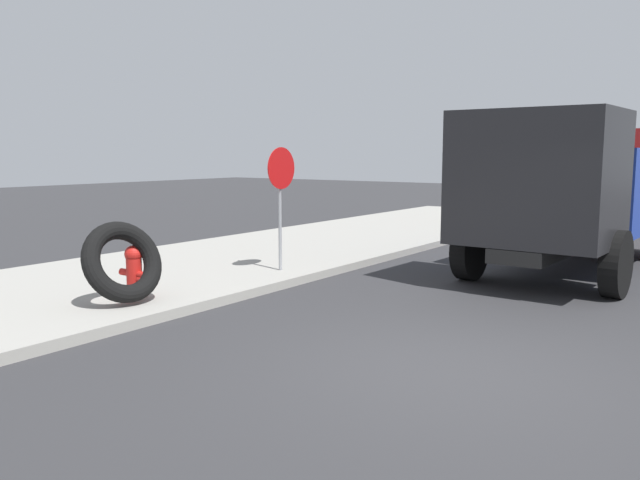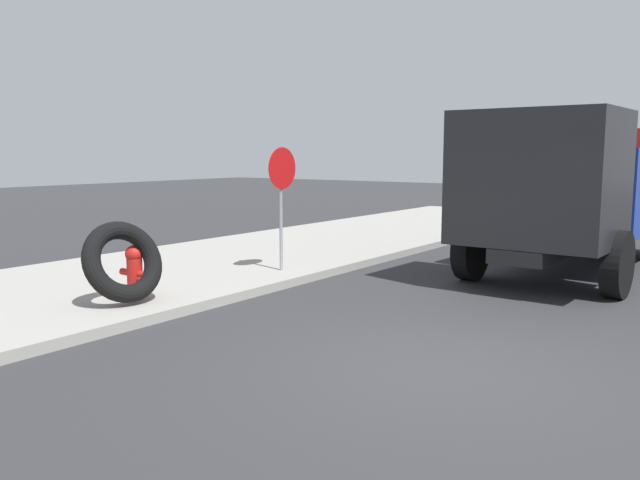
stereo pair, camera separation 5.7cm
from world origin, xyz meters
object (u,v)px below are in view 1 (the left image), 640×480
object	(u,v)px
stop_sign	(281,185)
dump_truck_blue	(577,189)
fire_hydrant	(135,270)
loose_tire	(123,262)

from	to	relation	value
stop_sign	dump_truck_blue	bearing A→B (deg)	-46.81
dump_truck_blue	stop_sign	bearing A→B (deg)	133.19
stop_sign	dump_truck_blue	distance (m)	5.79
fire_hydrant	stop_sign	xyz separation A→B (m)	(3.09, -0.32, 1.15)
fire_hydrant	stop_sign	size ratio (longest dim) A/B	0.35
stop_sign	fire_hydrant	bearing A→B (deg)	174.05
loose_tire	dump_truck_blue	world-z (taller)	dump_truck_blue
fire_hydrant	loose_tire	world-z (taller)	loose_tire
loose_tire	dump_truck_blue	distance (m)	8.63
fire_hydrant	stop_sign	world-z (taller)	stop_sign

